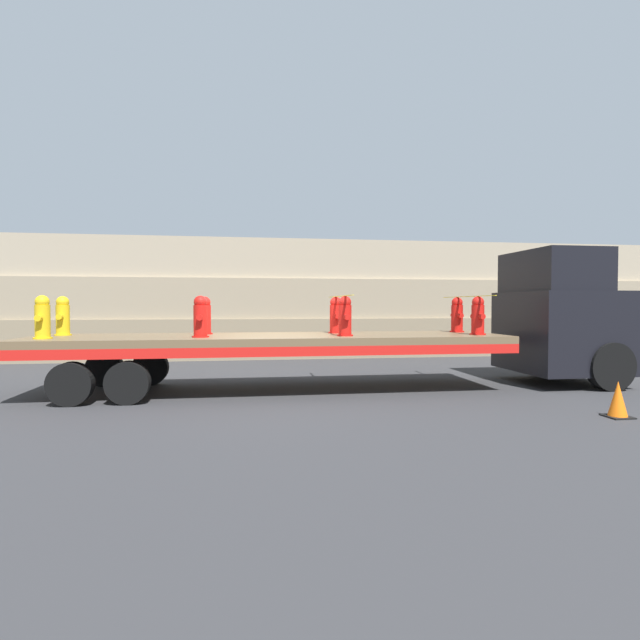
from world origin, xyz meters
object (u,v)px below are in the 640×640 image
object	(u,v)px
truck_cab	(563,318)
fire_hydrant_red_far_2	(336,316)
flatbed_trailer	(250,344)
traffic_cone	(618,400)
fire_hydrant_yellow_near_0	(42,318)
fire_hydrant_red_far_1	(205,316)
fire_hydrant_red_near_2	(345,317)
fire_hydrant_red_near_1	(200,317)
fire_hydrant_red_near_3	(478,316)
fire_hydrant_red_far_3	(457,315)
fire_hydrant_yellow_far_0	(63,316)

from	to	relation	value
truck_cab	fire_hydrant_red_far_2	world-z (taller)	truck_cab
flatbed_trailer	fire_hydrant_red_far_2	distance (m)	2.23
flatbed_trailer	traffic_cone	world-z (taller)	flatbed_trailer
fire_hydrant_yellow_near_0	fire_hydrant_red_far_2	size ratio (longest dim) A/B	1.00
fire_hydrant_red_far_1	fire_hydrant_red_near_2	world-z (taller)	same
truck_cab	fire_hydrant_red_near_1	bearing A→B (deg)	-176.29
fire_hydrant_red_near_1	traffic_cone	bearing A→B (deg)	-22.90
truck_cab	traffic_cone	xyz separation A→B (m)	(-1.43, -3.61, -1.29)
fire_hydrant_red_near_3	fire_hydrant_yellow_near_0	bearing A→B (deg)	180.00
fire_hydrant_red_far_3	fire_hydrant_red_far_1	bearing A→B (deg)	180.00
fire_hydrant_red_near_2	flatbed_trailer	bearing A→B (deg)	164.76
fire_hydrant_yellow_far_0	fire_hydrant_red_near_3	size ratio (longest dim) A/B	1.00
flatbed_trailer	fire_hydrant_red_near_3	xyz separation A→B (m)	(5.14, -0.56, 0.63)
flatbed_trailer	fire_hydrant_yellow_far_0	bearing A→B (deg)	172.20
truck_cab	fire_hydrant_red_near_3	size ratio (longest dim) A/B	3.71
flatbed_trailer	fire_hydrant_red_far_1	bearing A→B (deg)	151.17
fire_hydrant_yellow_far_0	fire_hydrant_red_far_3	xyz separation A→B (m)	(9.24, 0.00, 0.00)
fire_hydrant_red_near_1	fire_hydrant_yellow_far_0	bearing A→B (deg)	159.97
flatbed_trailer	fire_hydrant_red_near_3	bearing A→B (deg)	-6.23
fire_hydrant_red_far_1	traffic_cone	bearing A→B (deg)	-30.03
fire_hydrant_red_near_1	fire_hydrant_yellow_near_0	bearing A→B (deg)	180.00
flatbed_trailer	fire_hydrant_red_far_3	distance (m)	5.21
truck_cab	fire_hydrant_red_near_1	size ratio (longest dim) A/B	3.71
fire_hydrant_yellow_far_0	traffic_cone	bearing A→B (deg)	-22.05
truck_cab	fire_hydrant_yellow_far_0	distance (m)	11.75
fire_hydrant_red_far_3	fire_hydrant_red_near_3	bearing A→B (deg)	-90.00
fire_hydrant_red_far_1	fire_hydrant_red_near_3	distance (m)	6.26
flatbed_trailer	fire_hydrant_red_near_2	xyz separation A→B (m)	(2.06, -0.56, 0.63)
fire_hydrant_red_near_2	fire_hydrant_red_near_1	bearing A→B (deg)	180.00
fire_hydrant_yellow_far_0	traffic_cone	world-z (taller)	fire_hydrant_yellow_far_0
fire_hydrant_red_far_2	traffic_cone	bearing A→B (deg)	-45.23
fire_hydrant_yellow_far_0	fire_hydrant_red_near_3	distance (m)	9.31
fire_hydrant_red_far_2	flatbed_trailer	bearing A→B (deg)	-164.76
flatbed_trailer	fire_hydrant_red_near_2	bearing A→B (deg)	-15.24
fire_hydrant_red_far_2	traffic_cone	distance (m)	6.03
truck_cab	fire_hydrant_red_near_1	world-z (taller)	truck_cab
truck_cab	fire_hydrant_red_near_2	distance (m)	5.60
fire_hydrant_red_near_1	flatbed_trailer	bearing A→B (deg)	28.83
fire_hydrant_red_far_1	fire_hydrant_red_near_3	bearing A→B (deg)	-10.33
fire_hydrant_red_far_1	fire_hydrant_red_far_3	world-z (taller)	same
fire_hydrant_yellow_far_0	fire_hydrant_red_near_2	world-z (taller)	same
fire_hydrant_red_far_1	fire_hydrant_red_near_3	size ratio (longest dim) A/B	1.00
truck_cab	fire_hydrant_red_near_3	distance (m)	2.56
fire_hydrant_red_near_1	fire_hydrant_red_far_1	distance (m)	1.12
fire_hydrant_red_near_1	fire_hydrant_red_far_2	xyz separation A→B (m)	(3.08, 1.12, 0.00)
flatbed_trailer	fire_hydrant_red_near_2	world-z (taller)	fire_hydrant_red_near_2
fire_hydrant_red_far_1	truck_cab	bearing A→B (deg)	-3.71
fire_hydrant_red_near_2	fire_hydrant_red_far_1	bearing A→B (deg)	159.97
truck_cab	fire_hydrant_red_near_3	xyz separation A→B (m)	(-2.49, -0.56, 0.07)
fire_hydrant_red_near_2	fire_hydrant_red_near_3	xyz separation A→B (m)	(3.08, 0.00, 0.00)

